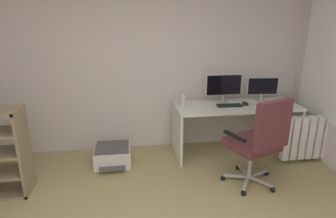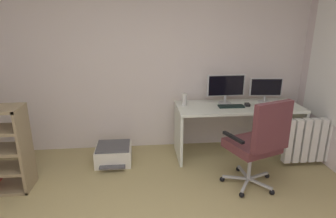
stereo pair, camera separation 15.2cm
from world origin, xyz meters
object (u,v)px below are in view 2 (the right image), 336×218
object	(u,v)px
keyboard	(231,106)
radiator	(321,140)
computer_mouse	(247,105)
office_chair	(259,141)
desktop_speaker	(184,100)
desk	(238,118)
monitor_secondary	(266,88)
printer	(114,154)
monitor_main	(226,87)

from	to	relation	value
keyboard	radiator	size ratio (longest dim) A/B	0.35
computer_mouse	office_chair	size ratio (longest dim) A/B	0.09
desktop_speaker	computer_mouse	bearing A→B (deg)	-6.81
office_chair	desk	bearing A→B (deg)	85.51
monitor_secondary	desktop_speaker	bearing A→B (deg)	-177.65
keyboard	radiator	xyz separation A→B (m)	(1.12, -0.35, -0.39)
desk	office_chair	size ratio (longest dim) A/B	1.58
printer	radiator	distance (m)	2.75
desk	office_chair	xyz separation A→B (m)	(-0.07, -0.88, 0.04)
desk	monitor_secondary	size ratio (longest dim) A/B	3.75
monitor_secondary	desktop_speaker	distance (m)	1.17
printer	monitor_secondary	bearing A→B (deg)	5.47
monitor_main	desk	bearing A→B (deg)	-37.99
monitor_main	office_chair	distance (m)	1.07
desktop_speaker	radiator	size ratio (longest dim) A/B	0.17
monitor_main	keyboard	xyz separation A→B (m)	(0.03, -0.18, -0.23)
monitor_main	desktop_speaker	size ratio (longest dim) A/B	3.12
computer_mouse	printer	world-z (taller)	computer_mouse
monitor_main	monitor_secondary	xyz separation A→B (m)	(0.58, 0.00, -0.04)
desk	computer_mouse	xyz separation A→B (m)	(0.11, -0.03, 0.20)
keyboard	office_chair	bearing A→B (deg)	-84.61
monitor_secondary	printer	distance (m)	2.30
desktop_speaker	office_chair	xyz separation A→B (m)	(0.67, -0.95, -0.22)
monitor_secondary	keyboard	xyz separation A→B (m)	(-0.54, -0.18, -0.19)
desk	office_chair	bearing A→B (deg)	-94.49
desk	radiator	size ratio (longest dim) A/B	1.73
desk	keyboard	xyz separation A→B (m)	(-0.12, -0.05, 0.19)
monitor_secondary	printer	world-z (taller)	monitor_secondary
monitor_main	computer_mouse	world-z (taller)	monitor_main
desk	monitor_main	world-z (taller)	monitor_main
keyboard	computer_mouse	size ratio (longest dim) A/B	3.40
computer_mouse	radiator	xyz separation A→B (m)	(0.88, -0.38, -0.39)
monitor_main	office_chair	bearing A→B (deg)	-84.87
radiator	computer_mouse	bearing A→B (deg)	156.60
keyboard	desk	bearing A→B (deg)	25.15
desktop_speaker	printer	xyz separation A→B (m)	(-0.98, -0.16, -0.69)
computer_mouse	radiator	size ratio (longest dim) A/B	0.10
radiator	office_chair	bearing A→B (deg)	-156.29
computer_mouse	office_chair	world-z (taller)	office_chair
monitor_secondary	desk	bearing A→B (deg)	-163.55
monitor_main	office_chair	size ratio (longest dim) A/B	0.49
monitor_secondary	printer	size ratio (longest dim) A/B	0.87
office_chair	printer	distance (m)	1.89
keyboard	radiator	world-z (taller)	keyboard
desk	monitor_main	size ratio (longest dim) A/B	3.20
monitor_secondary	computer_mouse	distance (m)	0.39
keyboard	computer_mouse	xyz separation A→B (m)	(0.24, 0.03, 0.01)
desktop_speaker	keyboard	bearing A→B (deg)	-11.85
monitor_main	printer	distance (m)	1.79
keyboard	desktop_speaker	bearing A→B (deg)	169.72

